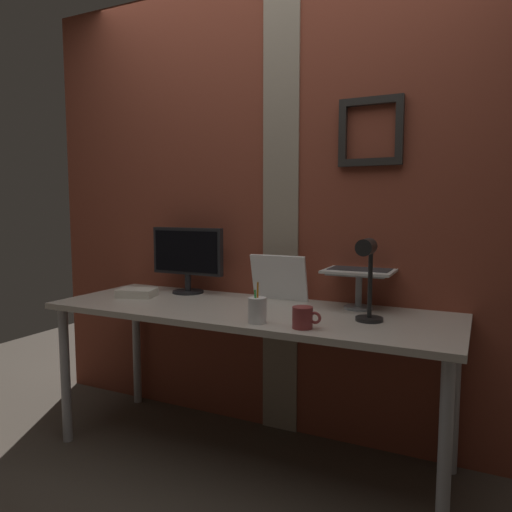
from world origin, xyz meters
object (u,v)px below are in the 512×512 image
object	(u,v)px
coffee_mug	(303,318)
monitor	(187,255)
desk_lamp	(368,271)
laptop	(363,258)
whiteboard_panel	(279,278)
pen_cup	(257,310)

from	to	relation	value
coffee_mug	monitor	bearing A→B (deg)	151.84
desk_lamp	laptop	bearing A→B (deg)	105.98
laptop	desk_lamp	xyz separation A→B (m)	(0.10, -0.36, -0.01)
laptop	coffee_mug	world-z (taller)	laptop
whiteboard_panel	desk_lamp	size ratio (longest dim) A/B	0.85
pen_cup	coffee_mug	size ratio (longest dim) A/B	1.45
laptop	desk_lamp	world-z (taller)	laptop
monitor	desk_lamp	xyz separation A→B (m)	(1.10, -0.28, 0.00)
laptop	pen_cup	size ratio (longest dim) A/B	1.91
laptop	whiteboard_panel	distance (m)	0.46
whiteboard_panel	desk_lamp	bearing A→B (deg)	-29.86
whiteboard_panel	desk_lamp	xyz separation A→B (m)	(0.54, -0.31, 0.11)
desk_lamp	pen_cup	distance (m)	0.50
monitor	whiteboard_panel	bearing A→B (deg)	3.11
whiteboard_panel	pen_cup	bearing A→B (deg)	-77.14
monitor	desk_lamp	bearing A→B (deg)	-14.25
monitor	whiteboard_panel	distance (m)	0.57
pen_cup	desk_lamp	bearing A→B (deg)	24.53
laptop	pen_cup	xyz separation A→B (m)	(-0.32, -0.56, -0.19)
monitor	coffee_mug	bearing A→B (deg)	-28.16
monitor	coffee_mug	xyz separation A→B (m)	(0.89, -0.47, -0.18)
whiteboard_panel	coffee_mug	xyz separation A→B (m)	(0.32, -0.50, -0.08)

